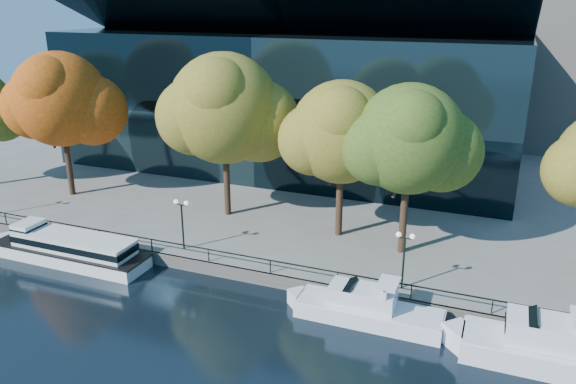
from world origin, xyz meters
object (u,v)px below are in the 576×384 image
at_px(tour_boat, 66,247).
at_px(tree_3, 343,135).
at_px(tree_2, 226,111).
at_px(lamp_1, 182,213).
at_px(lamp_2, 405,247).
at_px(cruiser_near, 363,307).
at_px(tree_1, 61,102).
at_px(cruiser_far, 547,348).
at_px(tree_4, 411,142).

distance_m(tour_boat, tree_3, 23.40).
xyz_separation_m(tree_2, lamp_1, (-0.02, -7.78, -6.48)).
xyz_separation_m(tree_3, lamp_2, (6.42, -7.02, -5.52)).
distance_m(tour_boat, cruiser_near, 23.76).
bearing_deg(tree_1, tree_3, 0.22).
relative_size(tree_1, lamp_1, 3.47).
distance_m(tree_1, lamp_2, 35.27).
height_order(tour_boat, cruiser_far, cruiser_far).
height_order(tour_boat, tree_4, tree_4).
bearing_deg(cruiser_near, cruiser_far, -4.57).
height_order(tour_boat, tree_3, tree_3).
distance_m(tree_2, lamp_2, 19.83).
height_order(tour_boat, cruiser_near, cruiser_near).
bearing_deg(cruiser_near, tree_4, 84.22).
height_order(cruiser_far, lamp_1, lamp_1).
bearing_deg(tree_2, lamp_1, -90.14).
distance_m(cruiser_near, tree_1, 35.02).
bearing_deg(tree_3, tour_boat, -151.35).
relative_size(tree_3, lamp_1, 3.16).
xyz_separation_m(cruiser_far, lamp_1, (-25.97, 4.19, 2.81)).
relative_size(cruiser_far, lamp_2, 2.81).
distance_m(tree_3, lamp_2, 11.00).
bearing_deg(tree_2, tree_4, -7.62).
xyz_separation_m(tour_boat, tree_4, (24.66, 9.09, 8.61)).
height_order(tour_boat, lamp_2, lamp_2).
distance_m(tree_2, tree_3, 10.70).
distance_m(tree_4, lamp_2, 8.13).
distance_m(tree_3, tree_4, 5.65).
xyz_separation_m(cruiser_near, tree_1, (-32.15, 10.25, 9.37)).
bearing_deg(tree_3, cruiser_far, -36.21).
bearing_deg(cruiser_far, tree_4, 135.07).
xyz_separation_m(tree_2, tree_3, (10.63, -0.76, -0.95)).
bearing_deg(lamp_2, tour_boat, -172.30).
relative_size(tree_2, tree_4, 1.11).
relative_size(tour_boat, tree_3, 1.14).
xyz_separation_m(cruiser_near, cruiser_far, (10.75, -0.86, 0.24)).
bearing_deg(lamp_1, tree_2, 89.86).
relative_size(tour_boat, tree_2, 1.00).
relative_size(tree_1, lamp_2, 3.47).
xyz_separation_m(cruiser_near, tree_2, (-15.19, 11.12, 9.52)).
bearing_deg(tree_1, cruiser_near, -17.69).
distance_m(tour_boat, tree_4, 27.66).
bearing_deg(lamp_2, tree_2, 155.46).
bearing_deg(tree_4, lamp_2, -80.46).
xyz_separation_m(tour_boat, cruiser_near, (23.76, 0.13, -0.23)).
bearing_deg(tree_3, lamp_2, -47.58).
bearing_deg(tree_4, tour_boat, -159.77).
relative_size(cruiser_far, lamp_1, 2.81).
relative_size(cruiser_near, cruiser_far, 0.92).
height_order(tree_3, tree_4, tree_4).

